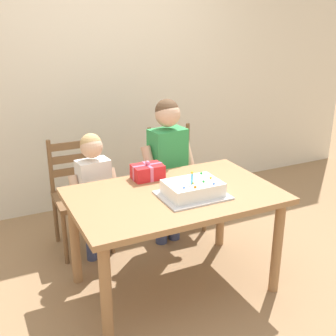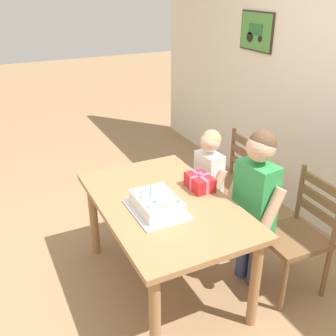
% 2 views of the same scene
% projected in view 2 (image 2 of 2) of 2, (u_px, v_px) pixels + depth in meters
% --- Properties ---
extents(ground_plane, '(20.00, 20.00, 0.00)m').
position_uv_depth(ground_plane, '(165.00, 283.00, 3.11)').
color(ground_plane, '#997551').
extents(dining_table, '(1.40, 0.88, 0.74)m').
position_uv_depth(dining_table, '(164.00, 214.00, 2.83)').
color(dining_table, '#9E7047').
rests_on(dining_table, ground).
extents(birthday_cake, '(0.44, 0.34, 0.19)m').
position_uv_depth(birthday_cake, '(157.00, 204.00, 2.66)').
color(birthday_cake, silver).
rests_on(birthday_cake, dining_table).
extents(gift_box_red_large, '(0.23, 0.16, 0.14)m').
position_uv_depth(gift_box_red_large, '(200.00, 182.00, 2.94)').
color(gift_box_red_large, red).
rests_on(gift_box_red_large, dining_table).
extents(chair_left, '(0.43, 0.43, 0.92)m').
position_uv_depth(chair_left, '(229.00, 184.00, 3.61)').
color(chair_left, brown).
rests_on(chair_left, ground).
extents(chair_right, '(0.44, 0.44, 0.92)m').
position_uv_depth(chair_right, '(297.00, 235.00, 2.89)').
color(chair_right, brown).
rests_on(chair_right, ground).
extents(child_older, '(0.47, 0.28, 1.25)m').
position_uv_depth(child_older, '(256.00, 195.00, 2.83)').
color(child_older, '#38426B').
rests_on(child_older, ground).
extents(child_younger, '(0.39, 0.23, 1.05)m').
position_uv_depth(child_younger, '(209.00, 176.00, 3.39)').
color(child_younger, '#38426B').
rests_on(child_younger, ground).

